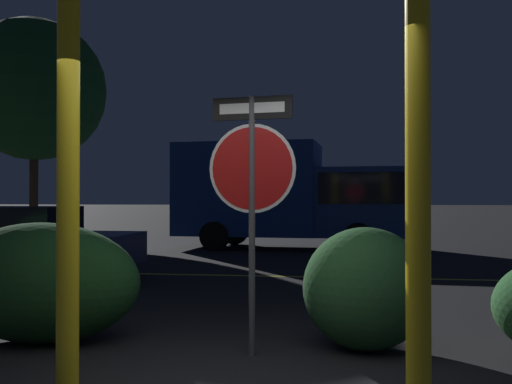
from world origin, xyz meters
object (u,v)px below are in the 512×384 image
passing_car_2 (14,243)px  stop_sign (252,172)px  yellow_pole_left (68,176)px  yellow_pole_right (418,198)px  delivery_truck (289,193)px  tree_0 (34,90)px  hedge_bush_1 (41,282)px  hedge_bush_2 (366,289)px

passing_car_2 → stop_sign: bearing=-131.7°
yellow_pole_left → passing_car_2: size_ratio=0.71×
yellow_pole_left → yellow_pole_right: size_ratio=1.11×
yellow_pole_right → delivery_truck: (-1.78, 13.61, 0.15)m
delivery_truck → tree_0: (-9.89, 3.11, 3.95)m
yellow_pole_right → hedge_bush_1: (-3.51, 2.18, -0.88)m
yellow_pole_left → tree_0: size_ratio=0.40×
yellow_pole_left → hedge_bush_1: yellow_pole_left is taller
stop_sign → yellow_pole_left: (-1.14, -1.48, -0.09)m
hedge_bush_2 → stop_sign: bearing=-162.5°
hedge_bush_2 → delivery_truck: size_ratio=0.18×
yellow_pole_right → passing_car_2: bearing=134.7°
yellow_pole_left → yellow_pole_right: (2.40, -0.51, -0.16)m
yellow_pole_left → tree_0: bearing=119.8°
delivery_truck → yellow_pole_left: bearing=2.1°
hedge_bush_1 → tree_0: bearing=119.3°
stop_sign → hedge_bush_1: stop_sign is taller
passing_car_2 → tree_0: 12.65m
yellow_pole_left → tree_0: tree_0 is taller
hedge_bush_2 → passing_car_2: size_ratio=0.27×
passing_car_2 → tree_0: bearing=26.7°
hedge_bush_2 → delivery_truck: (-1.61, 11.28, 1.04)m
yellow_pole_right → delivery_truck: delivery_truck is taller
hedge_bush_1 → hedge_bush_2: bearing=2.5°
hedge_bush_2 → tree_0: (-11.50, 14.39, 4.99)m
hedge_bush_1 → delivery_truck: bearing=81.4°
stop_sign → tree_0: (-10.41, 14.73, 3.85)m
yellow_pole_left → passing_car_2: 7.11m
passing_car_2 → yellow_pole_left: bearing=-147.0°
hedge_bush_2 → passing_car_2: passing_car_2 is taller
stop_sign → hedge_bush_2: stop_sign is taller
stop_sign → delivery_truck: delivery_truck is taller
tree_0 → hedge_bush_1: bearing=-60.7°
delivery_truck → passing_car_2: bearing=-27.2°
yellow_pole_right → hedge_bush_2: size_ratio=2.42×
hedge_bush_1 → hedge_bush_2: 3.34m
hedge_bush_1 → tree_0: size_ratio=0.26×
hedge_bush_2 → delivery_truck: 11.44m
hedge_bush_1 → tree_0: tree_0 is taller
stop_sign → yellow_pole_right: (1.26, -1.99, -0.25)m
hedge_bush_1 → hedge_bush_2: (3.34, 0.15, -0.02)m
yellow_pole_left → tree_0: 19.08m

